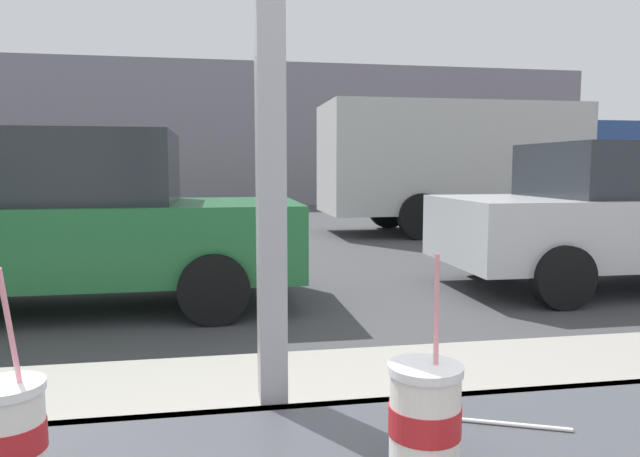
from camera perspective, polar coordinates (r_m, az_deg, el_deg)
The scene contains 8 objects.
ground_plane at distance 9.09m, azimuth -9.30°, elevation -2.91°, with size 60.00×60.00×0.00m, color #424244.
building_facade_far at distance 21.70m, azimuth -9.87°, elevation 9.05°, with size 28.00×1.20×5.14m, color gray.
soda_cup_left at distance 0.92m, azimuth -28.14°, elevation -17.41°, with size 0.10×0.10×0.31m.
soda_cup_right at distance 0.86m, azimuth 10.22°, elevation -17.84°, with size 0.10×0.10×0.32m.
loose_straw at distance 1.07m, azimuth 18.30°, elevation -17.76°, with size 0.01×0.01×0.19m, color white.
parked_car_green at distance 6.24m, azimuth -23.72°, elevation 0.75°, with size 4.50×1.92×1.75m.
parked_car_silver at distance 7.67m, azimuth 27.80°, elevation 1.26°, with size 4.26×1.96×1.67m.
box_truck at distance 13.09m, azimuth 15.73°, elevation 6.32°, with size 7.12×2.44×2.71m.
Camera 1 is at (-0.10, -0.98, 1.40)m, focal length 32.65 mm.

